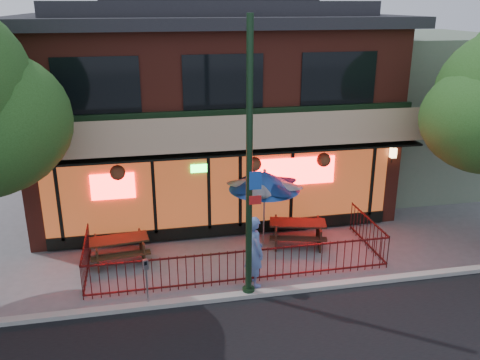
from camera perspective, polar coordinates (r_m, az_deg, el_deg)
The scene contains 11 objects.
ground at distance 13.92m, azimuth 0.59°, elevation -11.87°, with size 80.00×80.00×0.00m, color gray.
curb at distance 13.47m, azimuth 1.05°, elevation -12.73°, with size 80.00×0.25×0.12m, color #999993.
restaurant_building at distance 19.16m, azimuth -3.89°, elevation 10.03°, with size 12.96×9.49×8.05m.
neighbor_building at distance 22.90m, azimuth 19.09°, elevation 7.69°, with size 6.00×7.00×6.00m, color slate.
patio_fence at distance 14.04m, azimuth 0.17°, elevation -8.62°, with size 8.44×2.62×1.00m.
street_light at distance 12.21m, azimuth 1.05°, elevation -0.11°, with size 0.43×0.32×7.00m.
picnic_table_left at distance 15.39m, azimuth -13.38°, elevation -7.22°, with size 1.79×1.44×0.71m.
picnic_table_right at distance 16.06m, azimuth 6.47°, elevation -5.54°, with size 2.02×1.73×0.74m.
patio_umbrella at distance 15.36m, azimuth 2.77°, elevation -0.05°, with size 2.17×2.17×2.48m.
pedestrian at distance 13.57m, azimuth 1.60°, elevation -7.97°, with size 0.72×0.47×1.97m, color #607CC1.
parking_meter_near at distance 12.90m, azimuth -10.48°, elevation -10.43°, with size 0.14×0.13×1.30m.
Camera 1 is at (-2.52, -11.63, 7.22)m, focal length 38.00 mm.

